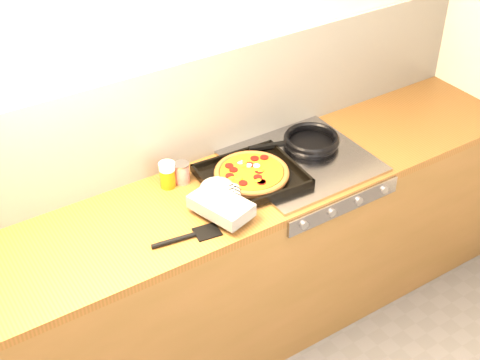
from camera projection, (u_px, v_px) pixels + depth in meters
room_shell at (182, 115)px, 2.91m from camera, size 3.20×3.20×3.20m
counter_run at (220, 271)px, 3.13m from camera, size 3.20×0.62×0.90m
stovetop at (302, 161)px, 3.06m from camera, size 0.60×0.56×0.02m
pizza_on_tray at (242, 182)px, 2.86m from camera, size 0.57×0.48×0.07m
frying_pan at (310, 141)px, 3.13m from camera, size 0.46×0.33×0.04m
tomato_can at (182, 173)px, 2.91m from camera, size 0.09×0.09×0.10m
juice_glass at (167, 175)px, 2.88m from camera, size 0.09×0.09×0.12m
wooden_spoon at (234, 156)px, 3.08m from camera, size 0.30×0.06×0.02m
black_spatula at (188, 237)px, 2.63m from camera, size 0.29×0.10×0.02m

